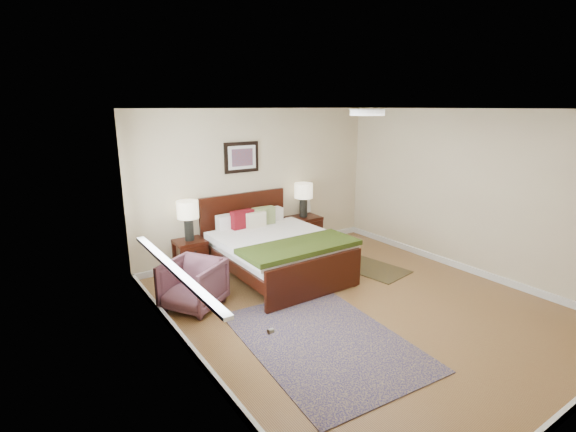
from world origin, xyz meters
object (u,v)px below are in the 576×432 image
Objects in this scene: nightstand_left at (191,248)px; armchair at (193,285)px; nightstand_right at (304,229)px; lamp_right at (304,194)px; rug_persian at (324,340)px; bed at (274,243)px; lamp_left at (188,213)px.

armchair reaches higher than nightstand_left.
lamp_right is at bearing 90.00° from nightstand_right.
lamp_right is at bearing 62.57° from rug_persian.
bed is 1.50m from armchair.
bed is 3.47× the size of nightstand_right.
armchair is at bearing -167.36° from bed.
armchair reaches higher than rug_persian.
lamp_left reaches higher than nightstand_left.
bed is 1.30m from nightstand_left.
rug_persian is (-1.69, -2.68, -1.01)m from lamp_right.
armchair is at bearing -110.39° from nightstand_left.
armchair is (-2.57, -1.11, -0.70)m from lamp_right.
lamp_right is at bearing 80.51° from armchair.
bed is 3.37× the size of lamp_right.
lamp_left is (-1.05, 0.78, 0.45)m from bed.
lamp_right reaches higher than nightstand_right.
nightstand_left is 0.24× the size of rug_persian.
rug_persian is (-1.69, -2.67, -0.35)m from nightstand_right.
rug_persian is at bearing -79.91° from lamp_left.
lamp_left is 0.88× the size of armchair.
nightstand_right is 0.85× the size of armchair.
lamp_right reaches higher than armchair.
nightstand_right is 2.25m from lamp_left.
rug_persian is (0.88, -1.58, -0.31)m from armchair.
rug_persian is (-0.57, -1.90, -0.51)m from bed.
nightstand_right is 0.97× the size of lamp_right.
nightstand_left is at bearing -179.80° from nightstand_right.
lamp_right reaches higher than nightstand_left.
lamp_left is at bearing 180.00° from lamp_right.
armchair is at bearing -156.69° from lamp_right.
rug_persian is at bearing -122.28° from nightstand_right.
lamp_right reaches higher than lamp_left.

